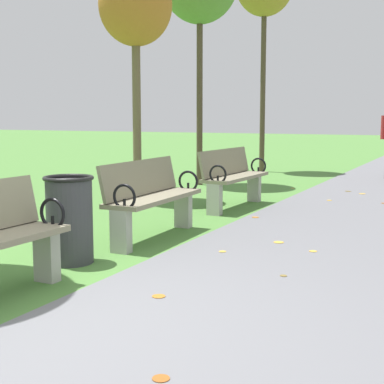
{
  "coord_description": "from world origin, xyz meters",
  "views": [
    {
      "loc": [
        2.76,
        -2.94,
        1.41
      ],
      "look_at": [
        -0.05,
        2.72,
        0.55
      ],
      "focal_mm": 52.88,
      "sensor_mm": 36.0,
      "label": 1
    }
  ],
  "objects": [
    {
      "name": "tree_2",
      "position": [
        -2.25,
        5.1,
        3.13
      ],
      "size": [
        1.19,
        1.19,
        3.83
      ],
      "color": "brown",
      "rests_on": "ground"
    },
    {
      "name": "park_bench_3",
      "position": [
        -0.5,
        5.05,
        0.49
      ],
      "size": [
        0.53,
        1.62,
        0.9
      ],
      "color": "gray",
      "rests_on": "ground"
    },
    {
      "name": "ground_plane",
      "position": [
        0.0,
        0.0,
        0.0
      ],
      "size": [
        80.0,
        80.0,
        0.0
      ],
      "primitive_type": "plane",
      "color": "#4C7F38"
    },
    {
      "name": "trash_bin",
      "position": [
        -0.65,
        1.3,
        0.42
      ],
      "size": [
        0.48,
        0.48,
        0.84
      ],
      "color": "#38383D",
      "rests_on": "ground"
    },
    {
      "name": "park_bench_2",
      "position": [
        -0.5,
        2.58,
        0.49
      ],
      "size": [
        0.51,
        1.61,
        0.9
      ],
      "color": "gray",
      "rests_on": "ground"
    },
    {
      "name": "scattered_leaves",
      "position": [
        0.98,
        4.04,
        0.02
      ],
      "size": [
        3.7,
        8.98,
        0.02
      ],
      "color": "#93511E",
      "rests_on": "ground"
    }
  ]
}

